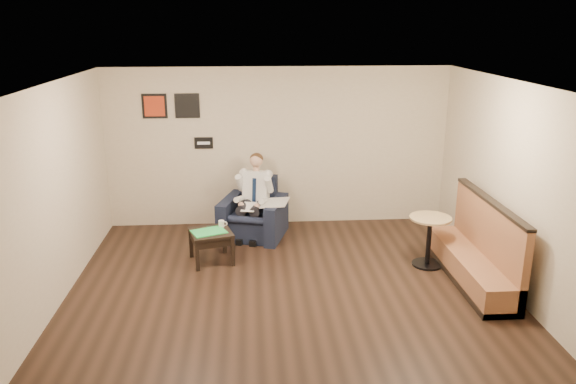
{
  "coord_description": "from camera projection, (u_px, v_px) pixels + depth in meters",
  "views": [
    {
      "loc": [
        -0.5,
        -6.68,
        3.54
      ],
      "look_at": [
        0.05,
        1.2,
        1.12
      ],
      "focal_mm": 35.0,
      "sensor_mm": 36.0,
      "label": 1
    }
  ],
  "objects": [
    {
      "name": "seated_man",
      "position": [
        251.0,
        201.0,
        9.32
      ],
      "size": [
        0.88,
        1.1,
        1.34
      ],
      "primitive_type": null,
      "rotation": [
        0.0,
        0.0,
        -0.29
      ],
      "color": "silver",
      "rests_on": "armchair"
    },
    {
      "name": "ceiling",
      "position": [
        291.0,
        86.0,
        6.62
      ],
      "size": [
        6.0,
        6.0,
        0.02
      ],
      "primitive_type": "cube",
      "color": "white",
      "rests_on": "wall_back"
    },
    {
      "name": "wall_left",
      "position": [
        45.0,
        204.0,
        6.83
      ],
      "size": [
        0.02,
        6.0,
        2.8
      ],
      "primitive_type": "cube",
      "color": "beige",
      "rests_on": "ground"
    },
    {
      "name": "side_table",
      "position": [
        211.0,
        246.0,
        8.54
      ],
      "size": [
        0.74,
        0.74,
        0.49
      ],
      "primitive_type": "cube",
      "rotation": [
        0.0,
        0.0,
        0.27
      ],
      "color": "black",
      "rests_on": "ground"
    },
    {
      "name": "lap_papers",
      "position": [
        249.0,
        207.0,
        9.24
      ],
      "size": [
        0.29,
        0.36,
        0.01
      ],
      "primitive_type": "cube",
      "rotation": [
        0.0,
        0.0,
        -0.22
      ],
      "color": "white",
      "rests_on": "seated_man"
    },
    {
      "name": "art_print_left",
      "position": [
        155.0,
        106.0,
        9.52
      ],
      "size": [
        0.42,
        0.03,
        0.42
      ],
      "primitive_type": "cube",
      "color": "#BC3517",
      "rests_on": "wall_back"
    },
    {
      "name": "seating_sign",
      "position": [
        204.0,
        143.0,
        9.76
      ],
      "size": [
        0.32,
        0.02,
        0.2
      ],
      "primitive_type": "cube",
      "color": "black",
      "rests_on": "wall_back"
    },
    {
      "name": "cafe_table",
      "position": [
        429.0,
        241.0,
        8.37
      ],
      "size": [
        0.75,
        0.75,
        0.77
      ],
      "primitive_type": "cylinder",
      "rotation": [
        0.0,
        0.0,
        0.23
      ],
      "color": "#A48559",
      "rests_on": "ground"
    },
    {
      "name": "art_print_right",
      "position": [
        187.0,
        106.0,
        9.56
      ],
      "size": [
        0.42,
        0.03,
        0.42
      ],
      "primitive_type": "cube",
      "color": "black",
      "rests_on": "wall_back"
    },
    {
      "name": "newspaper",
      "position": [
        275.0,
        203.0,
        9.26
      ],
      "size": [
        0.54,
        0.62,
        0.01
      ],
      "primitive_type": "cube",
      "rotation": [
        0.0,
        0.0,
        -0.24
      ],
      "color": "silver",
      "rests_on": "armchair"
    },
    {
      "name": "ground",
      "position": [
        290.0,
        299.0,
        7.44
      ],
      "size": [
        6.0,
        6.0,
        0.0
      ],
      "primitive_type": "plane",
      "color": "black",
      "rests_on": "ground"
    },
    {
      "name": "armchair",
      "position": [
        253.0,
        209.0,
        9.49
      ],
      "size": [
        1.25,
        1.25,
        0.98
      ],
      "primitive_type": "cube",
      "rotation": [
        0.0,
        0.0,
        -0.29
      ],
      "color": "black",
      "rests_on": "ground"
    },
    {
      "name": "smartphone",
      "position": [
        212.0,
        227.0,
        8.65
      ],
      "size": [
        0.16,
        0.09,
        0.01
      ],
      "primitive_type": "cube",
      "rotation": [
        0.0,
        0.0,
        0.09
      ],
      "color": "black",
      "rests_on": "side_table"
    },
    {
      "name": "wall_front",
      "position": [
        320.0,
        321.0,
        4.17
      ],
      "size": [
        6.0,
        0.02,
        2.8
      ],
      "primitive_type": "cube",
      "color": "beige",
      "rests_on": "ground"
    },
    {
      "name": "banquette",
      "position": [
        473.0,
        242.0,
        7.84
      ],
      "size": [
        0.54,
        2.27,
        1.16
      ],
      "primitive_type": "cube",
      "color": "brown",
      "rests_on": "ground"
    },
    {
      "name": "wall_back",
      "position": [
        278.0,
        147.0,
        9.89
      ],
      "size": [
        6.0,
        0.02,
        2.8
      ],
      "primitive_type": "cube",
      "color": "beige",
      "rests_on": "ground"
    },
    {
      "name": "coffee_mug",
      "position": [
        221.0,
        224.0,
        8.64
      ],
      "size": [
        0.11,
        0.11,
        0.1
      ],
      "primitive_type": "cylinder",
      "rotation": [
        0.0,
        0.0,
        0.27
      ],
      "color": "white",
      "rests_on": "side_table"
    },
    {
      "name": "wall_right",
      "position": [
        522.0,
        194.0,
        7.23
      ],
      "size": [
        0.02,
        6.0,
        2.8
      ],
      "primitive_type": "cube",
      "color": "beige",
      "rests_on": "ground"
    },
    {
      "name": "green_folder",
      "position": [
        209.0,
        232.0,
        8.44
      ],
      "size": [
        0.59,
        0.52,
        0.01
      ],
      "primitive_type": "cube",
      "rotation": [
        0.0,
        0.0,
        0.41
      ],
      "color": "#2BD759",
      "rests_on": "side_table"
    }
  ]
}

